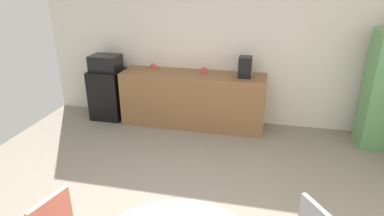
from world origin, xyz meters
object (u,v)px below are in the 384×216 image
(microwave, at_px, (105,63))
(mug_white, at_px, (153,67))
(coffee_maker, at_px, (245,67))
(mug_red, at_px, (246,74))
(mini_fridge, at_px, (109,94))
(mug_green, at_px, (203,70))

(microwave, height_order, mug_white, microwave)
(coffee_maker, bearing_deg, mug_white, 176.50)
(mug_white, bearing_deg, microwave, -173.52)
(mug_white, height_order, mug_red, same)
(mini_fridge, xyz_separation_m, mug_white, (0.83, 0.09, 0.52))
(microwave, height_order, coffee_maker, coffee_maker)
(microwave, xyz_separation_m, mug_white, (0.83, 0.09, -0.05))
(mug_red, bearing_deg, mug_white, 175.69)
(mug_green, bearing_deg, mug_white, 177.81)
(mini_fridge, bearing_deg, mug_green, 2.06)
(coffee_maker, bearing_deg, mug_red, -41.80)
(microwave, bearing_deg, mini_fridge, 0.00)
(mug_red, bearing_deg, mini_fridge, 179.43)
(microwave, distance_m, mug_red, 2.39)
(coffee_maker, bearing_deg, mug_green, 174.80)
(mini_fridge, relative_size, coffee_maker, 2.70)
(microwave, distance_m, mug_white, 0.83)
(microwave, distance_m, coffee_maker, 2.37)
(microwave, bearing_deg, mug_red, -0.57)
(mug_white, bearing_deg, mug_green, -2.19)
(mug_white, distance_m, mug_green, 0.87)
(mini_fridge, height_order, microwave, microwave)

